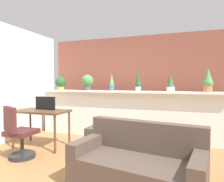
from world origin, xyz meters
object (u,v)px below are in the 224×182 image
object	(u,v)px
office_chair	(18,136)
couch	(138,167)
potted_plant_0	(61,83)
potted_plant_2	(112,82)
desk	(41,114)
potted_plant_1	(88,81)
vase_on_shelf	(101,123)
side_cube_shelf	(99,141)
potted_plant_5	(208,81)
potted_plant_3	(138,81)
potted_plant_4	(171,83)
tv_monitor	(45,103)

from	to	relation	value
office_chair	couch	size ratio (longest dim) A/B	0.55
potted_plant_0	couch	world-z (taller)	potted_plant_0
potted_plant_2	desk	xyz separation A→B (m)	(-1.13, -1.12, -0.66)
potted_plant_1	vase_on_shelf	xyz separation A→B (m)	(0.81, -1.09, -0.77)
potted_plant_0	side_cube_shelf	distance (m)	2.18
side_cube_shelf	potted_plant_2	bearing A→B (deg)	97.50
potted_plant_5	desk	size ratio (longest dim) A/B	0.43
vase_on_shelf	potted_plant_1	bearing A→B (deg)	126.55
potted_plant_1	potted_plant_3	world-z (taller)	potted_plant_3
potted_plant_5	side_cube_shelf	size ratio (longest dim) A/B	0.95
potted_plant_2	couch	xyz separation A→B (m)	(1.07, -2.10, -1.05)
vase_on_shelf	potted_plant_4	bearing A→B (deg)	45.03
office_chair	vase_on_shelf	size ratio (longest dim) A/B	6.13
potted_plant_1	potted_plant_2	bearing A→B (deg)	5.02
potted_plant_4	potted_plant_2	bearing A→B (deg)	-179.84
potted_plant_4	tv_monitor	world-z (taller)	potted_plant_4
office_chair	side_cube_shelf	size ratio (longest dim) A/B	1.82
potted_plant_4	couch	xyz separation A→B (m)	(-0.27, -2.10, -1.01)
potted_plant_1	potted_plant_5	distance (m)	2.68
desk	tv_monitor	bearing A→B (deg)	63.61
tv_monitor	couch	world-z (taller)	tv_monitor
potted_plant_4	couch	bearing A→B (deg)	-97.44
couch	vase_on_shelf	bearing A→B (deg)	132.47
desk	couch	distance (m)	2.44
potted_plant_0	vase_on_shelf	distance (m)	2.08
potted_plant_1	side_cube_shelf	distance (m)	1.73
potted_plant_1	potted_plant_3	size ratio (longest dim) A/B	0.80
side_cube_shelf	office_chair	bearing A→B (deg)	-152.25
potted_plant_0	potted_plant_2	size ratio (longest dim) A/B	0.82
office_chair	vase_on_shelf	bearing A→B (deg)	27.21
potted_plant_2	desk	distance (m)	1.73
potted_plant_0	vase_on_shelf	xyz separation A→B (m)	(1.59, -1.12, -0.73)
potted_plant_3	side_cube_shelf	size ratio (longest dim) A/B	0.97
desk	side_cube_shelf	bearing A→B (deg)	-1.44
potted_plant_3	side_cube_shelf	distance (m)	1.64
desk	side_cube_shelf	world-z (taller)	desk
tv_monitor	vase_on_shelf	world-z (taller)	tv_monitor
potted_plant_2	potted_plant_5	world-z (taller)	potted_plant_5
potted_plant_5	tv_monitor	bearing A→B (deg)	-161.88
potted_plant_3	desk	distance (m)	2.19
potted_plant_3	vase_on_shelf	size ratio (longest dim) A/B	3.25
couch	side_cube_shelf	bearing A→B (deg)	134.33
side_cube_shelf	vase_on_shelf	xyz separation A→B (m)	(0.05, 0.01, 0.32)
side_cube_shelf	tv_monitor	bearing A→B (deg)	174.85
potted_plant_2	potted_plant_5	distance (m)	2.07
potted_plant_4	office_chair	distance (m)	3.15
potted_plant_2	vase_on_shelf	world-z (taller)	potted_plant_2
potted_plant_5	desk	bearing A→B (deg)	-160.80
potted_plant_1	tv_monitor	distance (m)	1.19
potted_plant_3	couch	distance (m)	2.36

